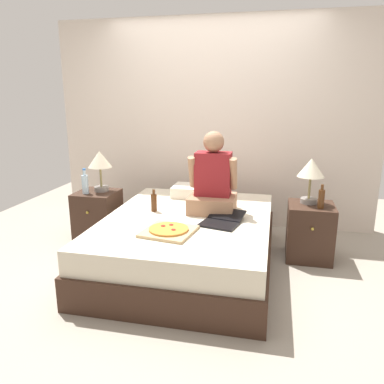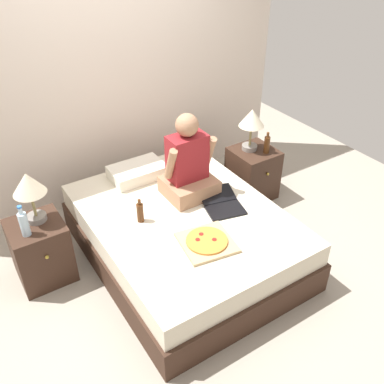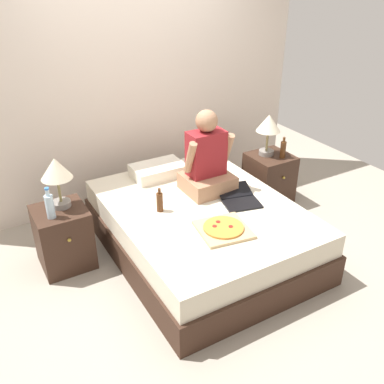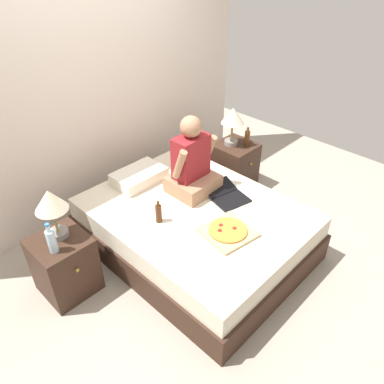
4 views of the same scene
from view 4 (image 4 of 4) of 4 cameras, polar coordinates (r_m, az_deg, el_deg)
The scene contains 14 objects.
ground_plane at distance 3.81m, azimuth 0.49°, elevation -8.39°, with size 5.94×5.94×0.00m, color #9E9384.
wall_back at distance 4.07m, azimuth -13.96°, elevation 14.45°, with size 3.94×0.12×2.50m, color beige.
bed at distance 3.64m, azimuth 0.51°, elevation -5.61°, with size 1.56×2.02×0.49m.
nightstand_left at distance 3.42m, azimuth -18.82°, elevation -10.49°, with size 0.44×0.47×0.56m.
lamp_on_left_nightstand at distance 3.09m, azimuth -20.74°, elevation -1.67°, with size 0.26×0.26×0.45m.
water_bottle at distance 3.08m, azimuth -20.62°, elevation -6.94°, with size 0.07×0.07×0.28m.
nightstand_right at distance 4.57m, azimuth 6.48°, elevation 4.07°, with size 0.44×0.47×0.56m.
lamp_on_right_nightstand at distance 4.30m, azimuth 6.23°, elevation 11.11°, with size 0.26×0.26×0.45m.
beer_bottle at distance 4.39m, azimuth 8.41°, elevation 8.13°, with size 0.06×0.06×0.23m.
pillow at distance 3.86m, azimuth -8.08°, elevation 2.41°, with size 0.52×0.34×0.12m, color silver.
person_seated at distance 3.57m, azimuth -0.00°, elevation 4.15°, with size 0.47×0.40×0.78m.
laptop at distance 3.62m, azimuth 5.44°, elevation -0.62°, with size 0.40×0.48×0.07m.
pizza_box at distance 3.22m, azimuth 5.49°, elevation -6.00°, with size 0.46×0.46×0.05m.
beer_bottle_on_bed at distance 3.29m, azimuth -5.11°, elevation -3.24°, with size 0.06×0.06×0.22m.
Camera 4 is at (-2.00, -1.90, 2.62)m, focal length 35.00 mm.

